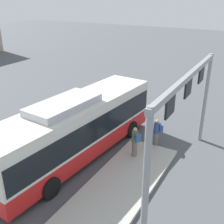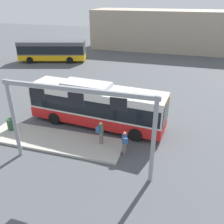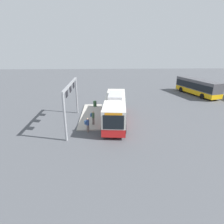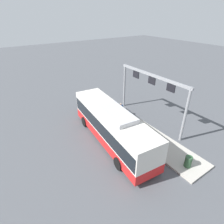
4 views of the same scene
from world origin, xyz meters
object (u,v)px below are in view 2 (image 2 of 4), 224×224
at_px(person_waiting_near, 101,132).
at_px(trash_bin, 11,124).
at_px(bus_main, 96,104).
at_px(bus_background_left, 52,50).
at_px(person_boarding, 125,143).

relative_size(person_waiting_near, trash_bin, 1.86).
bearing_deg(bus_main, trash_bin, -148.95).
height_order(person_waiting_near, trash_bin, person_waiting_near).
bearing_deg(person_waiting_near, bus_background_left, 68.37).
bearing_deg(trash_bin, person_waiting_near, 0.89).
xyz_separation_m(bus_main, trash_bin, (-5.92, -2.88, -1.20)).
height_order(bus_background_left, person_waiting_near, bus_background_left).
height_order(bus_background_left, person_boarding, bus_background_left).
bearing_deg(person_waiting_near, bus_main, 56.99).
distance_m(bus_main, person_boarding, 4.62).
bearing_deg(bus_main, person_boarding, -41.62).
xyz_separation_m(bus_main, person_waiting_near, (1.29, -2.77, -0.76)).
xyz_separation_m(bus_background_left, person_waiting_near, (14.63, -19.85, -0.73)).
distance_m(person_boarding, trash_bin, 9.04).
bearing_deg(bus_main, bus_background_left, 133.11).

